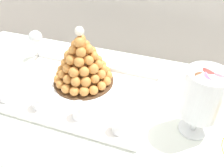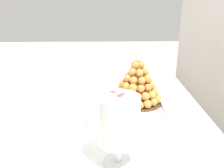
{
  "view_description": "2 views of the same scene",
  "coord_description": "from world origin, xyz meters",
  "px_view_note": "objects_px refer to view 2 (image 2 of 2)",
  "views": [
    {
      "loc": [
        0.25,
        -0.67,
        1.39
      ],
      "look_at": [
        0.01,
        -0.02,
        0.86
      ],
      "focal_mm": 37.76,
      "sensor_mm": 36.0,
      "label": 1
    },
    {
      "loc": [
        1.0,
        -0.08,
        1.29
      ],
      "look_at": [
        -0.08,
        -0.06,
        0.89
      ],
      "focal_mm": 38.65,
      "sensor_mm": 36.0,
      "label": 2
    }
  ],
  "objects_px": {
    "dessert_cup_centre": "(97,103)",
    "dessert_cup_left": "(97,81)",
    "serving_tray": "(122,102)",
    "dessert_cup_mid_right": "(93,119)",
    "croquembouche": "(137,84)",
    "dessert_cup_mid_left": "(98,91)",
    "macaron_goblet": "(119,120)",
    "wine_glass": "(150,66)"
  },
  "relations": [
    {
      "from": "dessert_cup_centre",
      "to": "dessert_cup_mid_right",
      "type": "height_order",
      "value": "dessert_cup_centre"
    },
    {
      "from": "macaron_goblet",
      "to": "serving_tray",
      "type": "bearing_deg",
      "value": 175.15
    },
    {
      "from": "dessert_cup_mid_right",
      "to": "dessert_cup_centre",
      "type": "bearing_deg",
      "value": 175.02
    },
    {
      "from": "dessert_cup_mid_right",
      "to": "macaron_goblet",
      "type": "height_order",
      "value": "macaron_goblet"
    },
    {
      "from": "dessert_cup_mid_right",
      "to": "macaron_goblet",
      "type": "bearing_deg",
      "value": 21.81
    },
    {
      "from": "dessert_cup_mid_right",
      "to": "croquembouche",
      "type": "bearing_deg",
      "value": 137.23
    },
    {
      "from": "dessert_cup_left",
      "to": "macaron_goblet",
      "type": "xyz_separation_m",
      "value": [
        0.72,
        0.09,
        0.13
      ]
    },
    {
      "from": "dessert_cup_centre",
      "to": "dessert_cup_mid_left",
      "type": "bearing_deg",
      "value": -179.4
    },
    {
      "from": "dessert_cup_left",
      "to": "dessert_cup_centre",
      "type": "xyz_separation_m",
      "value": [
        0.32,
        0.01,
        0.0
      ]
    },
    {
      "from": "dessert_cup_mid_left",
      "to": "croquembouche",
      "type": "bearing_deg",
      "value": 67.21
    },
    {
      "from": "serving_tray",
      "to": "dessert_cup_left",
      "type": "bearing_deg",
      "value": -151.01
    },
    {
      "from": "dessert_cup_left",
      "to": "dessert_cup_mid_right",
      "type": "height_order",
      "value": "dessert_cup_mid_right"
    },
    {
      "from": "serving_tray",
      "to": "dessert_cup_left",
      "type": "relative_size",
      "value": 11.92
    },
    {
      "from": "dessert_cup_left",
      "to": "dessert_cup_mid_left",
      "type": "bearing_deg",
      "value": 3.07
    },
    {
      "from": "dessert_cup_mid_left",
      "to": "dessert_cup_centre",
      "type": "xyz_separation_m",
      "value": [
        0.16,
        0.0,
        -0.0
      ]
    },
    {
      "from": "serving_tray",
      "to": "dessert_cup_mid_right",
      "type": "relative_size",
      "value": 11.47
    },
    {
      "from": "dessert_cup_centre",
      "to": "wine_glass",
      "type": "distance_m",
      "value": 0.5
    },
    {
      "from": "macaron_goblet",
      "to": "dessert_cup_mid_right",
      "type": "bearing_deg",
      "value": -158.19
    },
    {
      "from": "serving_tray",
      "to": "dessert_cup_left",
      "type": "xyz_separation_m",
      "value": [
        -0.24,
        -0.13,
        0.03
      ]
    },
    {
      "from": "serving_tray",
      "to": "dessert_cup_mid_left",
      "type": "relative_size",
      "value": 10.79
    },
    {
      "from": "macaron_goblet",
      "to": "wine_glass",
      "type": "xyz_separation_m",
      "value": [
        -0.79,
        0.24,
        -0.05
      ]
    },
    {
      "from": "dessert_cup_mid_left",
      "to": "dessert_cup_centre",
      "type": "distance_m",
      "value": 0.16
    },
    {
      "from": "serving_tray",
      "to": "dessert_cup_mid_right",
      "type": "xyz_separation_m",
      "value": [
        0.24,
        -0.14,
        0.03
      ]
    },
    {
      "from": "serving_tray",
      "to": "wine_glass",
      "type": "distance_m",
      "value": 0.38
    },
    {
      "from": "serving_tray",
      "to": "dessert_cup_mid_left",
      "type": "xyz_separation_m",
      "value": [
        -0.09,
        -0.13,
        0.03
      ]
    },
    {
      "from": "dessert_cup_mid_left",
      "to": "dessert_cup_centre",
      "type": "relative_size",
      "value": 1.0
    },
    {
      "from": "dessert_cup_centre",
      "to": "macaron_goblet",
      "type": "height_order",
      "value": "macaron_goblet"
    },
    {
      "from": "dessert_cup_centre",
      "to": "dessert_cup_left",
      "type": "bearing_deg",
      "value": -178.2
    },
    {
      "from": "croquembouche",
      "to": "macaron_goblet",
      "type": "relative_size",
      "value": 1.01
    },
    {
      "from": "dessert_cup_left",
      "to": "serving_tray",
      "type": "bearing_deg",
      "value": 28.99
    },
    {
      "from": "dessert_cup_mid_right",
      "to": "wine_glass",
      "type": "xyz_separation_m",
      "value": [
        -0.54,
        0.33,
        0.08
      ]
    },
    {
      "from": "dessert_cup_mid_left",
      "to": "dessert_cup_mid_right",
      "type": "relative_size",
      "value": 1.06
    },
    {
      "from": "dessert_cup_centre",
      "to": "dessert_cup_mid_right",
      "type": "distance_m",
      "value": 0.16
    },
    {
      "from": "dessert_cup_mid_left",
      "to": "wine_glass",
      "type": "relative_size",
      "value": 0.39
    },
    {
      "from": "dessert_cup_centre",
      "to": "croquembouche",
      "type": "bearing_deg",
      "value": 110.82
    },
    {
      "from": "wine_glass",
      "to": "croquembouche",
      "type": "bearing_deg",
      "value": -20.71
    },
    {
      "from": "serving_tray",
      "to": "macaron_goblet",
      "type": "height_order",
      "value": "macaron_goblet"
    },
    {
      "from": "croquembouche",
      "to": "wine_glass",
      "type": "distance_m",
      "value": 0.33
    },
    {
      "from": "croquembouche",
      "to": "dessert_cup_centre",
      "type": "relative_size",
      "value": 4.45
    },
    {
      "from": "croquembouche",
      "to": "dessert_cup_centre",
      "type": "bearing_deg",
      "value": -69.18
    },
    {
      "from": "wine_glass",
      "to": "macaron_goblet",
      "type": "bearing_deg",
      "value": -16.76
    },
    {
      "from": "croquembouche",
      "to": "dessert_cup_mid_left",
      "type": "xyz_separation_m",
      "value": [
        -0.09,
        -0.21,
        -0.07
      ]
    }
  ]
}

